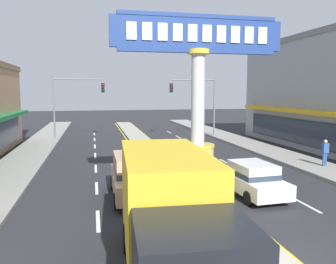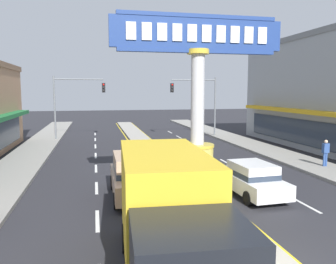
# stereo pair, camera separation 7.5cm
# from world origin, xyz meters

# --- Properties ---
(median_strip) EXTENTS (1.96, 52.00, 0.14)m
(median_strip) POSITION_xyz_m (0.00, 18.00, 0.07)
(median_strip) COLOR #A39E93
(median_strip) RESTS_ON ground
(sidewalk_left) EXTENTS (2.95, 60.00, 0.18)m
(sidewalk_left) POSITION_xyz_m (-9.06, 16.00, 0.09)
(sidewalk_left) COLOR gray
(sidewalk_left) RESTS_ON ground
(sidewalk_right) EXTENTS (2.95, 60.00, 0.18)m
(sidewalk_right) POSITION_xyz_m (9.06, 16.00, 0.09)
(sidewalk_right) COLOR gray
(sidewalk_right) RESTS_ON ground
(lane_markings) EXTENTS (8.70, 52.00, 0.01)m
(lane_markings) POSITION_xyz_m (0.00, 16.65, 0.00)
(lane_markings) COLOR silver
(lane_markings) RESTS_ON ground
(district_sign) EXTENTS (7.33, 1.46, 7.75)m
(district_sign) POSITION_xyz_m (0.00, 6.33, 3.79)
(district_sign) COLOR gold
(district_sign) RESTS_ON median_strip
(traffic_light_left_side) EXTENTS (4.86, 0.46, 6.20)m
(traffic_light_left_side) POSITION_xyz_m (-6.22, 26.55, 4.25)
(traffic_light_left_side) COLOR slate
(traffic_light_left_side) RESTS_ON ground
(traffic_light_right_side) EXTENTS (4.86, 0.46, 6.20)m
(traffic_light_right_side) POSITION_xyz_m (6.22, 26.14, 4.25)
(traffic_light_right_side) COLOR slate
(traffic_light_right_side) RESTS_ON ground
(suv_near_right_lane) EXTENTS (1.99, 4.61, 1.90)m
(suv_near_right_lane) POSITION_xyz_m (-2.63, 7.41, 0.98)
(suv_near_right_lane) COLOR tan
(suv_near_right_lane) RESTS_ON ground
(sedan_far_right_lane) EXTENTS (2.01, 4.39, 1.53)m
(sedan_far_right_lane) POSITION_xyz_m (2.63, 6.49, 0.79)
(sedan_far_right_lane) COLOR white
(sedan_far_right_lane) RESTS_ON ground
(box_truck_near_left_lane) EXTENTS (2.57, 7.01, 3.12)m
(box_truck_near_left_lane) POSITION_xyz_m (-2.54, 0.43, 1.69)
(box_truck_near_left_lane) COLOR black
(box_truck_near_left_lane) RESTS_ON ground
(pedestrian_far_side) EXTENTS (0.42, 0.26, 1.63)m
(pedestrian_far_side) POSITION_xyz_m (9.46, 10.50, 1.10)
(pedestrian_far_side) COLOR #2D4C8C
(pedestrian_far_side) RESTS_ON sidewalk_right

